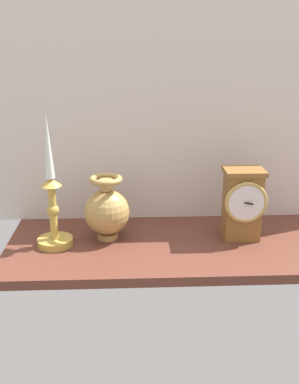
% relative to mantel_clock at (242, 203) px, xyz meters
% --- Properties ---
extents(ground_plane, '(1.00, 0.36, 0.02)m').
position_rel_mantel_clock_xyz_m(ground_plane, '(-0.11, -0.02, -0.11)').
color(ground_plane, brown).
extents(back_wall, '(1.20, 0.02, 0.65)m').
position_rel_mantel_clock_xyz_m(back_wall, '(-0.11, 0.16, 0.23)').
color(back_wall, silver).
rests_on(back_wall, ground_plane).
extents(mantel_clock, '(0.11, 0.10, 0.19)m').
position_rel_mantel_clock_xyz_m(mantel_clock, '(0.00, 0.00, 0.00)').
color(mantel_clock, brown).
rests_on(mantel_clock, ground_plane).
extents(candlestick_tall_left, '(0.09, 0.09, 0.34)m').
position_rel_mantel_clock_xyz_m(candlestick_tall_left, '(-0.48, -0.02, 0.01)').
color(candlestick_tall_left, gold).
rests_on(candlestick_tall_left, ground_plane).
extents(brass_vase_bulbous, '(0.12, 0.12, 0.17)m').
position_rel_mantel_clock_xyz_m(brass_vase_bulbous, '(-0.35, 0.01, -0.02)').
color(brass_vase_bulbous, tan).
rests_on(brass_vase_bulbous, ground_plane).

